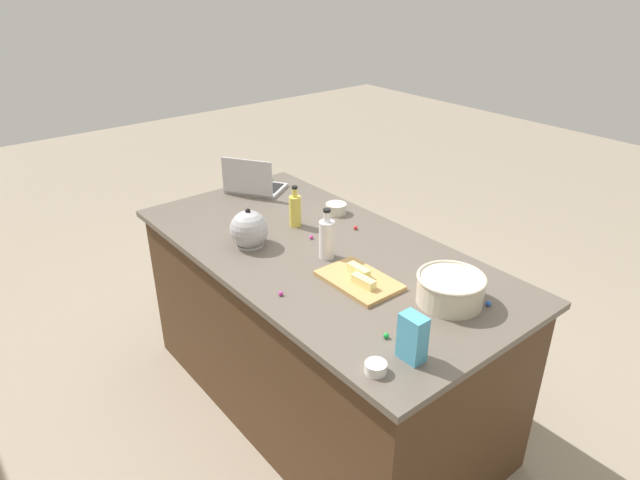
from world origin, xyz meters
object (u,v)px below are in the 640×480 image
at_px(ramekin_small, 376,368).
at_px(laptop, 253,184).
at_px(kettle, 249,230).
at_px(bottle_oil, 295,210).
at_px(mixing_bowl_large, 450,288).
at_px(butter_stick_right, 363,281).
at_px(butter_stick_left, 359,270).
at_px(ramekin_medium, 336,209).
at_px(bottle_vinegar, 327,238).
at_px(cutting_board, 359,280).
at_px(candy_bag, 412,338).

bearing_deg(ramekin_small, laptop, -19.28).
bearing_deg(kettle, laptop, -34.48).
relative_size(bottle_oil, kettle, 0.99).
xyz_separation_m(mixing_bowl_large, bottle_oil, (0.94, 0.05, 0.02)).
bearing_deg(kettle, mixing_bowl_large, -159.23).
bearing_deg(laptop, kettle, 145.52).
relative_size(kettle, butter_stick_right, 1.94).
bearing_deg(bottle_oil, kettle, 97.35).
xyz_separation_m(mixing_bowl_large, butter_stick_left, (0.36, 0.15, -0.03)).
bearing_deg(ramekin_medium, ramekin_small, 145.30).
xyz_separation_m(bottle_oil, butter_stick_right, (-0.66, 0.15, -0.05)).
height_order(bottle_oil, ramekin_medium, bottle_oil).
relative_size(bottle_vinegar, butter_stick_right, 2.14).
bearing_deg(ramekin_medium, mixing_bowl_large, 167.23).
relative_size(cutting_board, butter_stick_right, 3.05).
bearing_deg(cutting_board, bottle_vinegar, -7.99).
relative_size(cutting_board, candy_bag, 1.97).
bearing_deg(bottle_oil, candy_bag, 163.28).
relative_size(mixing_bowl_large, butter_stick_left, 2.44).
xyz_separation_m(butter_stick_right, ramekin_small, (-0.40, 0.32, -0.02)).
relative_size(mixing_bowl_large, candy_bag, 1.58).
bearing_deg(butter_stick_right, ramekin_small, 141.51).
bearing_deg(butter_stick_right, cutting_board, -24.43).
xyz_separation_m(laptop, bottle_vinegar, (-0.87, 0.17, 0.05)).
bearing_deg(cutting_board, laptop, -10.60).
relative_size(kettle, butter_stick_left, 1.94).
bearing_deg(bottle_vinegar, ramekin_medium, -45.47).
relative_size(mixing_bowl_large, ramekin_small, 3.65).
bearing_deg(bottle_oil, laptop, -9.32).
distance_m(butter_stick_right, ramekin_medium, 0.76).
bearing_deg(cutting_board, mixing_bowl_large, -152.39).
height_order(cutting_board, ramekin_small, ramekin_small).
bearing_deg(ramekin_small, butter_stick_right, -38.49).
xyz_separation_m(bottle_oil, ramekin_medium, (-0.02, -0.26, -0.06)).
height_order(mixing_bowl_large, cutting_board, mixing_bowl_large).
bearing_deg(candy_bag, butter_stick_right, -22.67).
height_order(laptop, butter_stick_left, laptop).
distance_m(laptop, mixing_bowl_large, 1.45).
distance_m(butter_stick_right, ramekin_small, 0.51).
height_order(laptop, ramekin_medium, laptop).
height_order(bottle_vinegar, kettle, bottle_vinegar).
height_order(bottle_oil, ramekin_small, bottle_oil).
height_order(bottle_vinegar, ramekin_medium, bottle_vinegar).
xyz_separation_m(mixing_bowl_large, kettle, (0.90, 0.34, 0.02)).
height_order(laptop, bottle_vinegar, bottle_vinegar).
height_order(mixing_bowl_large, ramekin_medium, mixing_bowl_large).
relative_size(laptop, butter_stick_left, 3.46).
height_order(bottle_oil, kettle, bottle_oil).
relative_size(mixing_bowl_large, bottle_vinegar, 1.14).
relative_size(kettle, cutting_board, 0.64).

